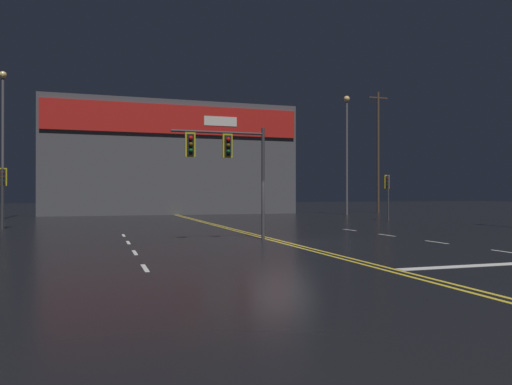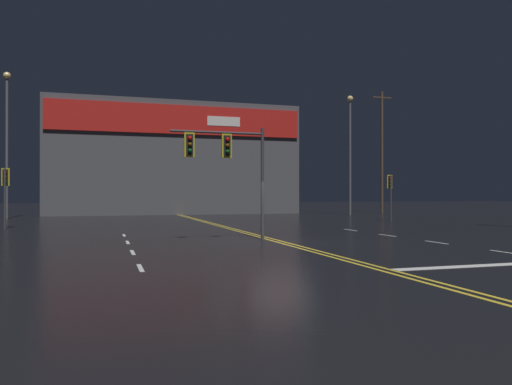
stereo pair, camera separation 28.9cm
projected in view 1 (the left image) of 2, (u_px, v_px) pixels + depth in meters
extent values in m
plane|color=black|center=(283.00, 242.00, 19.82)|extent=(200.00, 200.00, 0.00)
cube|color=gold|center=(279.00, 242.00, 19.77)|extent=(0.12, 60.00, 0.01)
cube|color=gold|center=(286.00, 242.00, 19.87)|extent=(0.12, 60.00, 0.01)
cube|color=silver|center=(145.00, 268.00, 12.89)|extent=(0.12, 1.40, 0.01)
cube|color=silver|center=(135.00, 253.00, 16.32)|extent=(0.12, 1.40, 0.01)
cube|color=silver|center=(128.00, 242.00, 19.75)|extent=(0.12, 1.40, 0.01)
cube|color=silver|center=(124.00, 235.00, 23.17)|extent=(0.12, 1.40, 0.01)
cube|color=silver|center=(507.00, 252.00, 16.47)|extent=(0.12, 1.40, 0.01)
cube|color=silver|center=(437.00, 242.00, 19.89)|extent=(0.12, 1.40, 0.01)
cube|color=silver|center=(387.00, 235.00, 23.32)|extent=(0.12, 1.40, 0.01)
cube|color=silver|center=(349.00, 230.00, 26.75)|extent=(0.12, 1.40, 0.01)
cylinder|color=#38383D|center=(263.00, 184.00, 21.04)|extent=(0.14, 0.14, 4.71)
cylinder|color=#38383D|center=(218.00, 132.00, 20.46)|extent=(3.88, 0.10, 0.10)
cube|color=black|center=(227.00, 146.00, 20.58)|extent=(0.28, 0.24, 0.84)
cube|color=gold|center=(227.00, 146.00, 20.58)|extent=(0.42, 0.08, 0.99)
sphere|color=red|center=(228.00, 139.00, 20.43)|extent=(0.17, 0.17, 0.17)
sphere|color=#543707|center=(228.00, 145.00, 20.43)|extent=(0.17, 0.17, 0.17)
sphere|color=#084513|center=(228.00, 152.00, 20.43)|extent=(0.17, 0.17, 0.17)
cube|color=black|center=(190.00, 145.00, 20.11)|extent=(0.28, 0.24, 0.84)
cube|color=gold|center=(190.00, 145.00, 20.11)|extent=(0.42, 0.08, 0.99)
sphere|color=red|center=(191.00, 138.00, 19.96)|extent=(0.17, 0.17, 0.17)
sphere|color=#543707|center=(191.00, 144.00, 19.95)|extent=(0.17, 0.17, 0.17)
sphere|color=#084513|center=(191.00, 151.00, 19.95)|extent=(0.17, 0.17, 0.17)
cylinder|color=#38383D|center=(388.00, 198.00, 36.51)|extent=(0.13, 0.13, 3.32)
cube|color=black|center=(387.00, 182.00, 36.68)|extent=(0.28, 0.24, 0.84)
cube|color=gold|center=(387.00, 182.00, 36.68)|extent=(0.42, 0.08, 0.99)
sphere|color=red|center=(388.00, 178.00, 36.53)|extent=(0.17, 0.17, 0.17)
sphere|color=#543707|center=(388.00, 182.00, 36.53)|extent=(0.17, 0.17, 0.17)
sphere|color=#084513|center=(388.00, 185.00, 36.53)|extent=(0.17, 0.17, 0.17)
cylinder|color=#38383D|center=(2.00, 199.00, 27.46)|extent=(0.13, 0.13, 3.35)
cube|color=black|center=(3.00, 177.00, 27.64)|extent=(0.28, 0.24, 0.84)
cube|color=gold|center=(3.00, 177.00, 27.64)|extent=(0.42, 0.08, 0.99)
sphere|color=red|center=(2.00, 172.00, 27.49)|extent=(0.17, 0.17, 0.17)
sphere|color=#543707|center=(2.00, 177.00, 27.48)|extent=(0.17, 0.17, 0.17)
sphere|color=#084513|center=(2.00, 181.00, 27.48)|extent=(0.17, 0.17, 0.17)
cylinder|color=#59595E|center=(3.00, 148.00, 38.88)|extent=(0.20, 0.20, 11.10)
sphere|color=#F9D17A|center=(3.00, 75.00, 38.90)|extent=(0.56, 0.56, 0.56)
cylinder|color=#59595E|center=(347.00, 158.00, 46.81)|extent=(0.20, 0.20, 10.73)
sphere|color=#F9D17A|center=(347.00, 99.00, 46.84)|extent=(0.56, 0.56, 0.56)
cube|color=#4C4C51|center=(169.00, 161.00, 51.37)|extent=(24.15, 10.00, 10.82)
cube|color=red|center=(176.00, 119.00, 46.52)|extent=(23.67, 0.20, 2.71)
cube|color=white|center=(220.00, 121.00, 47.76)|extent=(3.20, 0.16, 0.90)
cylinder|color=#4C3828|center=(378.00, 152.00, 52.38)|extent=(0.26, 0.26, 12.70)
cube|color=#4C3828|center=(378.00, 98.00, 52.41)|extent=(2.20, 0.12, 0.12)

